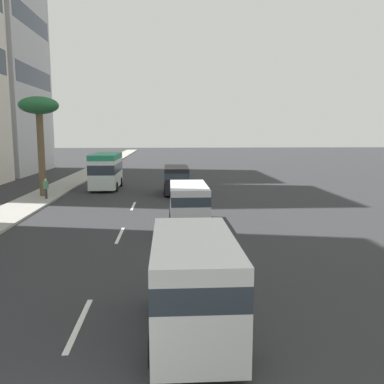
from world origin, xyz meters
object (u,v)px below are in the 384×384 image
(van_fourth, at_px, (189,202))
(pedestrian_near_lamp, at_px, (46,188))
(minibus_third, at_px, (106,170))
(van_second, at_px, (176,178))
(palm_tree, at_px, (39,112))
(van_lead, at_px, (194,280))

(van_fourth, relative_size, pedestrian_near_lamp, 3.12)
(minibus_third, bearing_deg, van_second, 61.37)
(pedestrian_near_lamp, xyz_separation_m, palm_tree, (1.53, 0.67, 5.76))
(van_lead, xyz_separation_m, van_second, (24.31, -0.08, -0.15))
(pedestrian_near_lamp, bearing_deg, van_second, 27.92)
(van_lead, height_order, van_fourth, van_lead)
(van_second, height_order, palm_tree, palm_tree)
(van_lead, relative_size, van_second, 0.99)
(van_second, distance_m, van_fourth, 11.86)
(minibus_third, distance_m, van_fourth, 16.76)
(van_fourth, bearing_deg, palm_tree, 46.50)
(minibus_third, bearing_deg, van_lead, 12.72)
(van_lead, relative_size, palm_tree, 0.62)
(van_fourth, distance_m, pedestrian_near_lamp, 13.78)
(van_second, relative_size, minibus_third, 0.79)
(van_lead, relative_size, pedestrian_near_lamp, 3.10)
(van_fourth, bearing_deg, pedestrian_near_lamp, 49.22)
(palm_tree, bearing_deg, pedestrian_near_lamp, -156.50)
(van_fourth, xyz_separation_m, pedestrian_near_lamp, (9.00, 10.43, -0.33))
(minibus_third, xyz_separation_m, palm_tree, (-4.79, 4.31, 4.99))
(van_lead, height_order, palm_tree, palm_tree)
(pedestrian_near_lamp, relative_size, palm_tree, 0.20)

